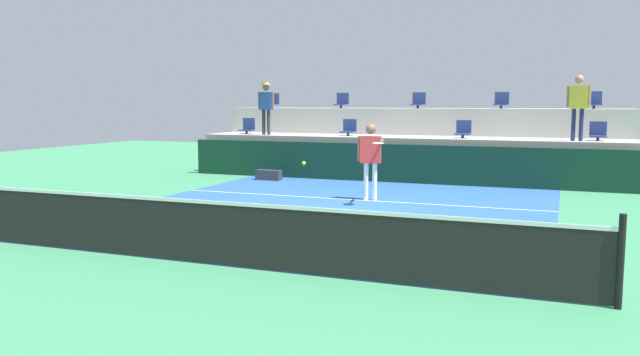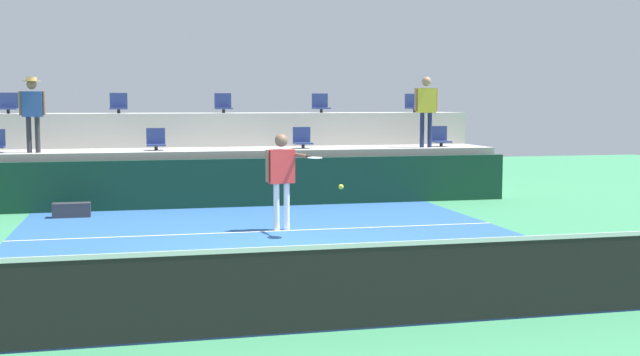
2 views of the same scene
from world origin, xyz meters
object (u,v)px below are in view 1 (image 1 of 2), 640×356
object	(u,v)px
tennis_player	(371,153)
spectator_with_hat	(266,103)
stadium_chair_upper_center	(419,102)
stadium_chair_lower_left	(349,129)
tennis_ball	(304,163)
stadium_chair_upper_far_right	(594,102)
stadium_chair_upper_left	(342,102)
spectator_leaning_on_rail	(578,101)
stadium_chair_upper_far_left	(272,102)
stadium_chair_lower_far_right	(598,133)
equipment_bag	(269,175)
stadium_chair_lower_far_left	(248,127)
stadium_chair_lower_right	(463,131)
stadium_chair_upper_right	(501,102)

from	to	relation	value
tennis_player	spectator_with_hat	bearing A→B (deg)	137.97
tennis_player	stadium_chair_upper_center	bearing A→B (deg)	93.17
stadium_chair_lower_left	tennis_ball	bearing A→B (deg)	-76.01
stadium_chair_upper_far_right	tennis_player	xyz separation A→B (m)	(-4.93, -6.57, -1.21)
stadium_chair_upper_left	spectator_leaning_on_rail	distance (m)	7.82
stadium_chair_upper_far_left	spectator_leaning_on_rail	bearing A→B (deg)	-12.14
stadium_chair_lower_far_right	stadium_chair_upper_far_right	world-z (taller)	stadium_chair_upper_far_right
stadium_chair_lower_far_right	equipment_bag	world-z (taller)	stadium_chair_lower_far_right
stadium_chair_upper_left	tennis_player	world-z (taller)	stadium_chair_upper_left
stadium_chair_upper_far_right	equipment_bag	bearing A→B (deg)	-156.35
stadium_chair_lower_left	stadium_chair_upper_far_left	bearing A→B (deg)	152.92
stadium_chair_lower_far_left	stadium_chair_upper_left	bearing A→B (deg)	33.65
equipment_bag	stadium_chair_lower_left	bearing A→B (deg)	49.43
stadium_chair_lower_left	spectator_leaning_on_rail	distance (m)	6.70
spectator_leaning_on_rail	spectator_with_hat	bearing A→B (deg)	180.00
stadium_chair_lower_left	stadium_chair_upper_far_right	bearing A→B (deg)	14.23
spectator_with_hat	stadium_chair_upper_left	bearing A→B (deg)	50.14
spectator_leaning_on_rail	stadium_chair_upper_left	bearing A→B (deg)	163.79
tennis_player	equipment_bag	xyz separation A→B (m)	(-3.95, 2.68, -0.96)
stadium_chair_lower_far_left	stadium_chair_lower_right	xyz separation A→B (m)	(7.13, 0.00, 0.00)
stadium_chair_lower_left	tennis_ball	xyz separation A→B (m)	(2.21, -8.86, -0.22)
stadium_chair_upper_far_left	stadium_chair_upper_center	distance (m)	5.32
stadium_chair_upper_far_left	spectator_with_hat	world-z (taller)	spectator_with_hat
stadium_chair_upper_center	spectator_leaning_on_rail	world-z (taller)	spectator_leaning_on_rail
tennis_player	spectator_with_hat	xyz separation A→B (m)	(-4.86, 4.38, 1.17)
stadium_chair_lower_left	tennis_player	world-z (taller)	tennis_player
stadium_chair_upper_left	tennis_ball	distance (m)	11.15
stadium_chair_upper_left	stadium_chair_upper_right	world-z (taller)	same
tennis_player	spectator_with_hat	world-z (taller)	spectator_with_hat
stadium_chair_lower_right	tennis_ball	distance (m)	8.96
stadium_chair_upper_far_left	stadium_chair_upper_far_right	world-z (taller)	same
spectator_leaning_on_rail	tennis_ball	bearing A→B (deg)	-117.58
stadium_chair_upper_center	equipment_bag	xyz separation A→B (m)	(-3.59, -3.89, -2.16)
stadium_chair_lower_far_right	stadium_chair_lower_far_left	bearing A→B (deg)	180.00
stadium_chair_upper_far_left	stadium_chair_upper_left	size ratio (longest dim) A/B	1.00
stadium_chair_lower_right	tennis_ball	bearing A→B (deg)	-98.59
stadium_chair_lower_left	stadium_chair_lower_far_right	bearing A→B (deg)	0.00
tennis_ball	equipment_bag	bearing A→B (deg)	120.56
stadium_chair_lower_far_left	stadium_chair_lower_left	world-z (taller)	same
stadium_chair_upper_left	equipment_bag	distance (m)	4.55
stadium_chair_upper_far_right	stadium_chair_upper_left	bearing A→B (deg)	180.00
stadium_chair_upper_right	tennis_player	distance (m)	7.05
stadium_chair_lower_far_right	stadium_chair_upper_far_right	distance (m)	1.99
stadium_chair_upper_center	tennis_player	size ratio (longest dim) A/B	0.29
stadium_chair_lower_left	tennis_ball	world-z (taller)	stadium_chair_lower_left
stadium_chair_lower_left	stadium_chair_upper_far_right	distance (m)	7.37
stadium_chair_upper_far_right	equipment_bag	distance (m)	9.94
stadium_chair_upper_far_left	equipment_bag	bearing A→B (deg)	-66.02
stadium_chair_upper_far_left	tennis_player	distance (m)	8.77
stadium_chair_lower_far_left	stadium_chair_lower_left	size ratio (longest dim) A/B	1.00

